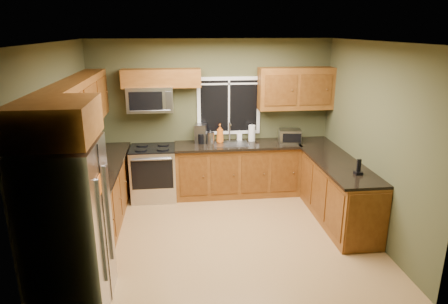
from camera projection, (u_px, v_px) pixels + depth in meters
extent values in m
plane|color=#A07746|center=(223.00, 235.00, 5.77)|extent=(4.20, 4.20, 0.00)
plane|color=white|center=(223.00, 42.00, 4.97)|extent=(4.20, 4.20, 0.00)
plane|color=#424428|center=(212.00, 117.00, 7.08)|extent=(4.20, 0.00, 4.20)
plane|color=#424428|center=(245.00, 200.00, 3.66)|extent=(4.20, 0.00, 4.20)
plane|color=#424428|center=(62.00, 151.00, 5.14)|extent=(0.00, 3.60, 3.60)
plane|color=#424428|center=(372.00, 141.00, 5.60)|extent=(0.00, 3.60, 3.60)
cube|color=white|center=(229.00, 106.00, 7.03)|extent=(1.12, 0.03, 1.02)
cube|color=black|center=(229.00, 106.00, 7.02)|extent=(1.00, 0.01, 0.90)
cube|color=white|center=(229.00, 106.00, 7.02)|extent=(0.03, 0.01, 0.90)
cube|color=white|center=(229.00, 84.00, 6.90)|extent=(1.00, 0.01, 0.03)
cube|color=brown|center=(99.00, 199.00, 5.89)|extent=(0.60, 2.65, 0.90)
cube|color=black|center=(98.00, 169.00, 5.75)|extent=(0.65, 2.65, 0.04)
cube|color=brown|center=(237.00, 170.00, 7.10)|extent=(2.17, 0.60, 0.90)
cube|color=black|center=(237.00, 145.00, 6.94)|extent=(2.17, 0.65, 0.04)
cube|color=brown|center=(332.00, 187.00, 6.35)|extent=(0.60, 2.50, 0.90)
cube|color=#5B3110|center=(368.00, 223.00, 5.16)|extent=(0.56, 0.02, 0.82)
cube|color=black|center=(332.00, 159.00, 6.21)|extent=(0.65, 2.50, 0.04)
cube|color=brown|center=(79.00, 105.00, 5.46)|extent=(0.33, 2.65, 0.72)
cube|color=brown|center=(161.00, 78.00, 6.61)|extent=(1.30, 0.33, 0.30)
cube|color=brown|center=(296.00, 89.00, 6.92)|extent=(1.30, 0.33, 0.72)
cube|color=brown|center=(55.00, 121.00, 3.74)|extent=(0.72, 0.90, 0.38)
cube|color=#B7B7BC|center=(69.00, 229.00, 4.08)|extent=(0.72, 0.90, 1.80)
cube|color=slate|center=(102.00, 232.00, 3.92)|extent=(0.03, 0.04, 1.10)
cube|color=slate|center=(108.00, 214.00, 4.29)|extent=(0.03, 0.04, 1.10)
cube|color=black|center=(105.00, 227.00, 4.12)|extent=(0.01, 0.02, 1.78)
cube|color=#C35812|center=(99.00, 185.00, 3.88)|extent=(0.01, 0.14, 0.20)
cube|color=#B7B7BC|center=(154.00, 173.00, 6.92)|extent=(0.76, 0.65, 0.90)
cube|color=black|center=(152.00, 148.00, 6.79)|extent=(0.76, 0.64, 0.03)
cube|color=black|center=(152.00, 175.00, 6.58)|extent=(0.68, 0.02, 0.50)
cylinder|color=slate|center=(151.00, 160.00, 6.48)|extent=(0.64, 0.04, 0.04)
cylinder|color=black|center=(141.00, 150.00, 6.63)|extent=(0.20, 0.20, 0.01)
cylinder|color=black|center=(163.00, 149.00, 6.66)|extent=(0.20, 0.20, 0.01)
cylinder|color=black|center=(142.00, 145.00, 6.89)|extent=(0.20, 0.20, 0.01)
cylinder|color=black|center=(163.00, 144.00, 6.93)|extent=(0.20, 0.20, 0.01)
cube|color=#B7B7BC|center=(150.00, 99.00, 6.67)|extent=(0.76, 0.38, 0.42)
cube|color=black|center=(146.00, 101.00, 6.48)|extent=(0.54, 0.01, 0.30)
cube|color=slate|center=(169.00, 101.00, 6.52)|extent=(0.10, 0.01, 0.30)
cylinder|color=slate|center=(150.00, 111.00, 6.52)|extent=(0.66, 0.02, 0.02)
cube|color=slate|center=(231.00, 144.00, 6.93)|extent=(0.60, 0.42, 0.02)
cylinder|color=#B7B7BC|center=(229.00, 132.00, 7.07)|extent=(0.03, 0.03, 0.34)
cylinder|color=#B7B7BC|center=(230.00, 124.00, 6.94)|extent=(0.03, 0.18, 0.03)
cube|color=#B7B7BC|center=(290.00, 136.00, 6.99)|extent=(0.41, 0.33, 0.23)
cube|color=black|center=(292.00, 138.00, 6.85)|extent=(0.32, 0.05, 0.16)
cube|color=slate|center=(201.00, 133.00, 6.98)|extent=(0.23, 0.27, 0.32)
cylinder|color=black|center=(201.00, 139.00, 6.92)|extent=(0.14, 0.14, 0.17)
cylinder|color=#B7B7BC|center=(210.00, 138.00, 6.93)|extent=(0.17, 0.17, 0.20)
cone|color=black|center=(210.00, 131.00, 6.90)|extent=(0.12, 0.12, 0.05)
cylinder|color=white|center=(252.00, 133.00, 7.08)|extent=(0.16, 0.16, 0.28)
cylinder|color=slate|center=(252.00, 125.00, 7.04)|extent=(0.03, 0.03, 0.04)
imported|color=#C35812|center=(220.00, 133.00, 6.96)|extent=(0.16, 0.16, 0.33)
imported|color=white|center=(239.00, 135.00, 7.13)|extent=(0.08, 0.09, 0.18)
cube|color=black|center=(358.00, 173.00, 5.48)|extent=(0.10, 0.10, 0.04)
cube|color=black|center=(359.00, 165.00, 5.44)|extent=(0.05, 0.03, 0.18)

